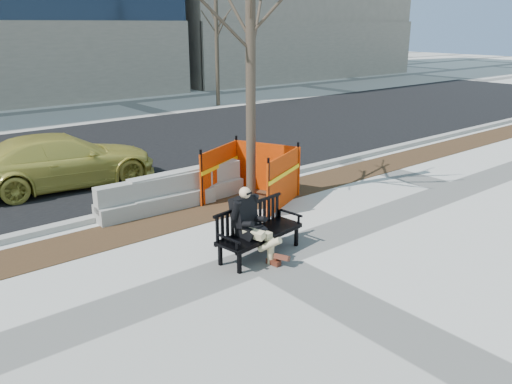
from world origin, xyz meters
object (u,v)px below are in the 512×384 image
sedan (66,186)px  jersey_barrier_right (188,203)px  bench (260,255)px  seated_man (249,258)px  jersey_barrier_left (158,211)px  tree_fence (251,201)px

sedan → jersey_barrier_right: bearing=-146.4°
jersey_barrier_right → sedan: bearing=119.0°
bench → seated_man: (-0.23, 0.01, 0.00)m
bench → jersey_barrier_left: 3.13m
bench → seated_man: 0.23m
jersey_barrier_left → tree_fence: bearing=-17.7°
seated_man → jersey_barrier_left: 3.10m
seated_man → jersey_barrier_left: (-0.08, 3.10, 0.00)m
sedan → jersey_barrier_left: bearing=-159.4°
sedan → jersey_barrier_left: size_ratio=1.70×
seated_man → tree_fence: bearing=42.4°
tree_fence → sedan: size_ratio=1.43×
jersey_barrier_right → seated_man: bearing=-103.2°
bench → tree_fence: size_ratio=0.27×
sedan → jersey_barrier_left: 3.20m
seated_man → sedan: 6.25m
tree_fence → bench: bearing=-125.5°
tree_fence → jersey_barrier_right: 1.44m
bench → jersey_barrier_right: (0.49, 3.17, 0.00)m
bench → tree_fence: tree_fence is taller
sedan → jersey_barrier_right: size_ratio=1.63×
bench → tree_fence: (1.69, 2.37, 0.00)m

